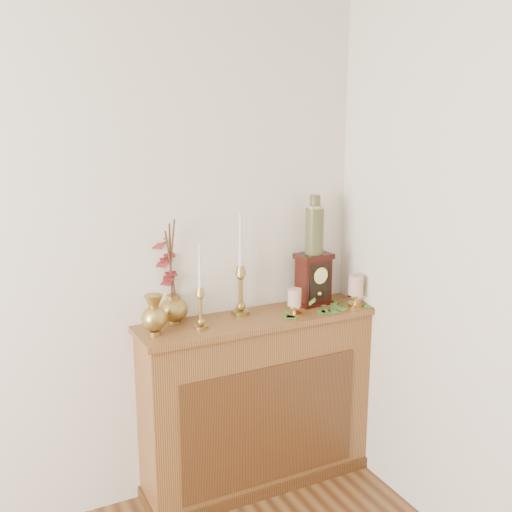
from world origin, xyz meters
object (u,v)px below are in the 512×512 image
candlestick_left (200,301)px  ceramic_vase (314,228)px  bud_vase (154,315)px  candlestick_center (241,282)px  mantel_clock (314,279)px  ginger_jar (168,275)px

candlestick_left → ceramic_vase: (0.68, 0.09, 0.28)m
bud_vase → candlestick_center: bearing=10.5°
candlestick_left → mantel_clock: 0.68m
bud_vase → ginger_jar: size_ratio=0.37×
bud_vase → mantel_clock: 0.90m
candlestick_left → ceramic_vase: bearing=7.7°
candlestick_center → candlestick_left: bearing=-158.1°
candlestick_center → mantel_clock: bearing=-2.0°
candlestick_center → bud_vase: (-0.48, -0.09, -0.07)m
mantel_clock → ceramic_vase: (-0.00, 0.00, 0.28)m
candlestick_center → ceramic_vase: 0.49m
mantel_clock → candlestick_center: bearing=173.1°
bud_vase → mantel_clock: bearing=4.7°
bud_vase → ginger_jar: 0.24m
candlestick_left → mantel_clock: candlestick_left is taller
candlestick_left → mantel_clock: size_ratio=1.50×
bud_vase → ceramic_vase: size_ratio=0.62×
ceramic_vase → mantel_clock: bearing=-85.1°
candlestick_left → ginger_jar: 0.22m
candlestick_left → candlestick_center: candlestick_center is taller
ceramic_vase → candlestick_center: bearing=178.3°
ginger_jar → mantel_clock: bearing=-6.5°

